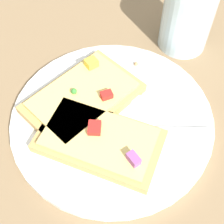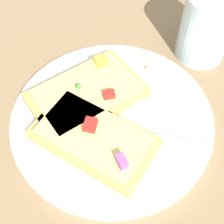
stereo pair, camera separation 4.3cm
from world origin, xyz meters
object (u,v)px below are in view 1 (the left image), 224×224
at_px(plate, 112,118).
at_px(fork, 122,98).
at_px(pizza_slice_main, 83,97).
at_px(drinking_glass, 187,17).
at_px(knife, 153,133).
at_px(pizza_slice_corner, 100,140).

xyz_separation_m(plate, fork, (-0.01, -0.03, 0.01)).
distance_m(pizza_slice_main, drinking_glass, 0.21).
xyz_separation_m(fork, drinking_glass, (-0.10, -0.14, 0.04)).
distance_m(knife, pizza_slice_main, 0.11).
relative_size(plate, pizza_slice_corner, 1.59).
bearing_deg(plate, pizza_slice_corner, 73.15).
bearing_deg(plate, drinking_glass, -123.40).
bearing_deg(pizza_slice_main, plate, -77.31).
relative_size(pizza_slice_main, drinking_glass, 1.70).
height_order(fork, drinking_glass, drinking_glass).
bearing_deg(knife, drinking_glass, -107.54).
xyz_separation_m(plate, pizza_slice_main, (0.04, -0.02, 0.02)).
xyz_separation_m(pizza_slice_main, drinking_glass, (-0.15, -0.14, 0.03)).
relative_size(plate, pizza_slice_main, 1.52).
relative_size(pizza_slice_corner, drinking_glass, 1.63).
distance_m(pizza_slice_main, pizza_slice_corner, 0.07).
bearing_deg(pizza_slice_main, drinking_glass, -5.23).
height_order(plate, fork, fork).
bearing_deg(drinking_glass, pizza_slice_main, 43.26).
height_order(plate, pizza_slice_main, pizza_slice_main).
bearing_deg(knife, fork, -54.51).
distance_m(knife, pizza_slice_corner, 0.07).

